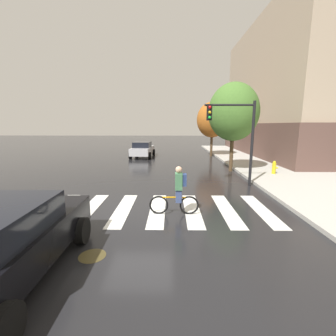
# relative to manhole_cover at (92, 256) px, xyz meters

# --- Properties ---
(ground_plane) EXTENTS (120.00, 120.00, 0.00)m
(ground_plane) POSITION_rel_manhole_cover_xyz_m (0.69, 3.07, -0.00)
(ground_plane) COLOR black
(crosswalk_stripes) EXTENTS (9.39, 3.37, 0.01)m
(crosswalk_stripes) POSITION_rel_manhole_cover_xyz_m (0.74, 3.07, 0.00)
(crosswalk_stripes) COLOR silver
(crosswalk_stripes) RESTS_ON ground
(manhole_cover) EXTENTS (0.64, 0.64, 0.01)m
(manhole_cover) POSITION_rel_manhole_cover_xyz_m (0.00, 0.00, 0.00)
(manhole_cover) COLOR #473D1E
(manhole_cover) RESTS_ON ground
(sedan_near) EXTENTS (2.24, 4.64, 1.59)m
(sedan_near) POSITION_rel_manhole_cover_xyz_m (-1.39, -0.90, 0.82)
(sedan_near) COLOR black
(sedan_near) RESTS_ON ground
(sedan_mid) EXTENTS (2.19, 4.35, 1.47)m
(sedan_mid) POSITION_rel_manhole_cover_xyz_m (-0.89, 17.15, 0.76)
(sedan_mid) COLOR #B7B7BC
(sedan_mid) RESTS_ON ground
(cyclist) EXTENTS (1.71, 0.36, 1.69)m
(cyclist) POSITION_rel_manhole_cover_xyz_m (2.09, 2.63, 0.84)
(cyclist) COLOR black
(cyclist) RESTS_ON ground
(traffic_light_near) EXTENTS (2.47, 0.28, 4.20)m
(traffic_light_near) POSITION_rel_manhole_cover_xyz_m (5.04, 6.53, 2.86)
(traffic_light_near) COLOR black
(traffic_light_near) RESTS_ON ground
(fire_hydrant) EXTENTS (0.33, 0.22, 0.78)m
(fire_hydrant) POSITION_rel_manhole_cover_xyz_m (8.07, 8.78, 0.53)
(fire_hydrant) COLOR gold
(fire_hydrant) RESTS_ON sidewalk
(street_tree_near) EXTENTS (3.22, 3.22, 5.72)m
(street_tree_near) POSITION_rel_manhole_cover_xyz_m (5.86, 10.28, 3.86)
(street_tree_near) COLOR #4C3823
(street_tree_near) RESTS_ON ground
(street_tree_mid) EXTENTS (2.95, 2.95, 5.25)m
(street_tree_mid) POSITION_rel_manhole_cover_xyz_m (5.82, 17.74, 3.54)
(street_tree_mid) COLOR #4C3823
(street_tree_mid) RESTS_ON ground
(corner_building) EXTENTS (16.84, 19.07, 12.80)m
(corner_building) POSITION_rel_manhole_cover_xyz_m (18.06, 18.84, 6.35)
(corner_building) COLOR brown
(corner_building) RESTS_ON ground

